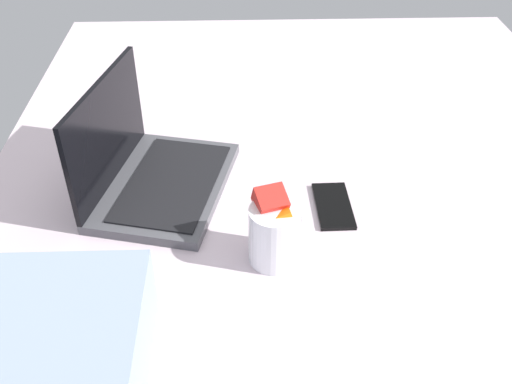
{
  "coord_description": "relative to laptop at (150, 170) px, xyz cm",
  "views": [
    {
      "loc": [
        -96.41,
        16.37,
        90.31
      ],
      "look_at": [
        -10.65,
        13.64,
        24.0
      ],
      "focal_mm": 40.84,
      "sensor_mm": 36.0,
      "label": 1
    }
  ],
  "objects": [
    {
      "name": "snack_cup",
      "position": [
        -21.22,
        -23.74,
        1.73
      ],
      "size": [
        9.98,
        9.0,
        13.89
      ],
      "color": "silver",
      "rests_on": "bed_mattress"
    },
    {
      "name": "laptop",
      "position": [
        0.0,
        0.0,
        0.0
      ],
      "size": [
        37.42,
        30.0,
        23.0
      ],
      "rotation": [
        0.0,
        0.0,
        -0.23
      ],
      "color": "#4C4C51",
      "rests_on": "bed_mattress"
    },
    {
      "name": "cell_phone",
      "position": [
        -7.53,
        -36.28,
        -4.01
      ],
      "size": [
        14.14,
        7.09,
        0.8
      ],
      "primitive_type": "cube",
      "rotation": [
        0.0,
        0.0,
        4.73
      ],
      "color": "black",
      "rests_on": "bed_mattress"
    },
    {
      "name": "bed_mattress",
      "position": [
        0.77,
        -34.67,
        -13.41
      ],
      "size": [
        180.0,
        140.0,
        18.0
      ],
      "primitive_type": "cube",
      "color": "silver",
      "rests_on": "ground"
    }
  ]
}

